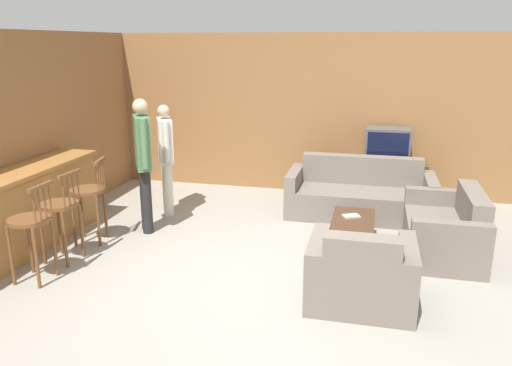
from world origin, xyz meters
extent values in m
plane|color=gray|center=(0.00, 0.00, 0.00)|extent=(24.00, 24.00, 0.00)
cube|color=olive|center=(0.00, 3.59, 1.30)|extent=(9.40, 0.08, 2.60)
cube|color=olive|center=(-3.22, 1.30, 1.30)|extent=(0.08, 8.59, 2.60)
cube|color=#A87038|center=(-2.88, 0.13, 0.47)|extent=(0.47, 2.70, 0.95)
cube|color=#A87038|center=(-2.88, 0.13, 0.97)|extent=(0.55, 2.76, 0.05)
cylinder|color=brown|center=(-2.28, -0.42, 0.68)|extent=(0.43, 0.43, 0.04)
cylinder|color=brown|center=(-2.43, -0.27, 0.33)|extent=(0.04, 0.04, 0.66)
cylinder|color=brown|center=(-2.43, -0.57, 0.33)|extent=(0.04, 0.04, 0.66)
cylinder|color=brown|center=(-2.13, -0.27, 0.33)|extent=(0.04, 0.04, 0.66)
cylinder|color=brown|center=(-2.13, -0.57, 0.33)|extent=(0.04, 0.04, 0.66)
cylinder|color=brown|center=(-2.09, -0.29, 0.87)|extent=(0.02, 0.02, 0.33)
cylinder|color=brown|center=(-2.09, -0.38, 0.87)|extent=(0.02, 0.02, 0.33)
cylinder|color=brown|center=(-2.09, -0.47, 0.87)|extent=(0.02, 0.02, 0.33)
cylinder|color=brown|center=(-2.10, -0.55, 0.87)|extent=(0.02, 0.02, 0.33)
cube|color=brown|center=(-2.09, -0.42, 1.05)|extent=(0.04, 0.37, 0.04)
cylinder|color=brown|center=(-2.28, 0.09, 0.68)|extent=(0.46, 0.46, 0.04)
cylinder|color=brown|center=(-2.42, 0.25, 0.33)|extent=(0.04, 0.04, 0.66)
cylinder|color=brown|center=(-2.44, -0.05, 0.33)|extent=(0.04, 0.04, 0.66)
cylinder|color=brown|center=(-2.12, 0.23, 0.33)|extent=(0.04, 0.04, 0.66)
cylinder|color=brown|center=(-2.14, -0.07, 0.33)|extent=(0.04, 0.04, 0.66)
cylinder|color=brown|center=(-2.09, 0.21, 0.87)|extent=(0.02, 0.02, 0.33)
cylinder|color=brown|center=(-2.09, 0.12, 0.87)|extent=(0.02, 0.02, 0.33)
cylinder|color=brown|center=(-2.10, 0.04, 0.87)|extent=(0.02, 0.02, 0.33)
cylinder|color=brown|center=(-2.10, -0.05, 0.87)|extent=(0.02, 0.02, 0.33)
cube|color=brown|center=(-2.09, 0.08, 1.05)|extent=(0.06, 0.37, 0.04)
cylinder|color=brown|center=(-2.28, 0.68, 0.68)|extent=(0.52, 0.52, 0.04)
cylinder|color=brown|center=(-2.46, 0.79, 0.33)|extent=(0.04, 0.04, 0.66)
cylinder|color=brown|center=(-2.39, 0.50, 0.33)|extent=(0.04, 0.04, 0.66)
cylinder|color=brown|center=(-2.17, 0.86, 0.33)|extent=(0.04, 0.04, 0.66)
cylinder|color=brown|center=(-2.10, 0.57, 0.33)|extent=(0.04, 0.04, 0.66)
cylinder|color=brown|center=(-2.13, 0.85, 0.87)|extent=(0.02, 0.02, 0.33)
cylinder|color=brown|center=(-2.11, 0.76, 0.87)|extent=(0.02, 0.02, 0.33)
cylinder|color=brown|center=(-2.09, 0.68, 0.87)|extent=(0.02, 0.02, 0.33)
cylinder|color=brown|center=(-2.07, 0.59, 0.87)|extent=(0.02, 0.02, 0.33)
cube|color=brown|center=(-2.10, 0.72, 1.05)|extent=(0.12, 0.36, 0.04)
cube|color=#70665B|center=(1.00, 2.44, 0.20)|extent=(1.75, 0.90, 0.41)
cube|color=#70665B|center=(1.00, 2.78, 0.62)|extent=(1.75, 0.22, 0.42)
cube|color=#70665B|center=(0.04, 2.44, 0.32)|extent=(0.16, 0.90, 0.64)
cube|color=#70665B|center=(1.96, 2.44, 0.32)|extent=(0.16, 0.90, 0.64)
cube|color=#70665B|center=(1.10, -0.09, 0.20)|extent=(0.69, 0.86, 0.41)
cube|color=#70665B|center=(1.10, -0.41, 0.60)|extent=(0.69, 0.22, 0.40)
cube|color=#70665B|center=(1.52, -0.09, 0.31)|extent=(0.16, 0.86, 0.62)
cube|color=#70665B|center=(0.68, -0.09, 0.31)|extent=(0.16, 0.86, 0.62)
cube|color=#70665B|center=(2.01, 1.33, 0.20)|extent=(0.83, 1.11, 0.41)
cube|color=#70665B|center=(2.31, 1.33, 0.60)|extent=(0.22, 1.11, 0.39)
cube|color=#70665B|center=(2.01, 1.96, 0.31)|extent=(0.83, 0.16, 0.62)
cube|color=#70665B|center=(2.01, 0.69, 0.31)|extent=(0.83, 0.16, 0.62)
cube|color=#472D1E|center=(0.96, 1.24, 0.35)|extent=(0.51, 0.97, 0.04)
cube|color=#472D1E|center=(0.74, 0.80, 0.17)|extent=(0.06, 0.06, 0.33)
cube|color=#472D1E|center=(1.17, 0.80, 0.17)|extent=(0.06, 0.06, 0.33)
cube|color=#472D1E|center=(0.74, 1.68, 0.17)|extent=(0.06, 0.06, 0.33)
cube|color=#472D1E|center=(1.17, 1.68, 0.17)|extent=(0.06, 0.06, 0.33)
cube|color=#513823|center=(1.36, 3.27, 0.33)|extent=(1.24, 0.51, 0.66)
cube|color=#4C4C4C|center=(1.36, 3.27, 0.92)|extent=(0.68, 0.44, 0.52)
cube|color=black|center=(1.36, 3.04, 0.92)|extent=(0.61, 0.01, 0.45)
cube|color=#B7AD99|center=(0.93, 1.34, 0.38)|extent=(0.24, 0.21, 0.02)
cylinder|color=silver|center=(-1.72, 1.85, 0.39)|extent=(0.15, 0.15, 0.79)
cylinder|color=silver|center=(-1.79, 1.99, 0.39)|extent=(0.15, 0.15, 0.79)
cube|color=beige|center=(-1.76, 1.92, 1.10)|extent=(0.38, 0.51, 0.62)
cylinder|color=beige|center=(-1.64, 1.69, 1.12)|extent=(0.09, 0.09, 0.57)
cylinder|color=beige|center=(-1.87, 2.15, 1.12)|extent=(0.09, 0.09, 0.57)
sphere|color=tan|center=(-1.76, 1.92, 1.52)|extent=(0.18, 0.18, 0.18)
cylinder|color=black|center=(-1.79, 1.26, 0.43)|extent=(0.14, 0.14, 0.86)
cylinder|color=black|center=(-1.71, 1.13, 0.43)|extent=(0.14, 0.14, 0.86)
cube|color=#4C754C|center=(-1.75, 1.20, 1.21)|extent=(0.38, 0.48, 0.68)
cylinder|color=#4C754C|center=(-1.88, 1.41, 1.23)|extent=(0.09, 0.09, 0.63)
cylinder|color=#4C754C|center=(-1.62, 0.98, 1.23)|extent=(0.09, 0.09, 0.63)
sphere|color=tan|center=(-1.75, 1.20, 1.67)|extent=(0.20, 0.20, 0.20)
camera|label=1|loc=(1.12, -4.60, 2.45)|focal=35.00mm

